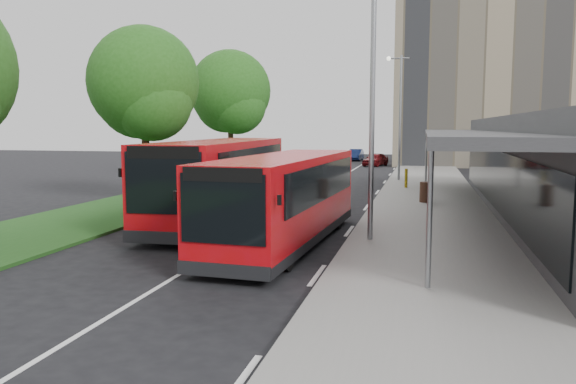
# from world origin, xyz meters

# --- Properties ---
(ground) EXTENTS (120.00, 120.00, 0.00)m
(ground) POSITION_xyz_m (0.00, 0.00, 0.00)
(ground) COLOR black
(ground) RESTS_ON ground
(pavement) EXTENTS (5.00, 80.00, 0.15)m
(pavement) POSITION_xyz_m (6.00, 20.00, 0.07)
(pavement) COLOR gray
(pavement) RESTS_ON ground
(grass_verge) EXTENTS (5.00, 80.00, 0.10)m
(grass_verge) POSITION_xyz_m (-7.00, 20.00, 0.05)
(grass_verge) COLOR #194415
(grass_verge) RESTS_ON ground
(lane_centre_line) EXTENTS (0.12, 70.00, 0.01)m
(lane_centre_line) POSITION_xyz_m (0.00, 15.00, 0.01)
(lane_centre_line) COLOR silver
(lane_centre_line) RESTS_ON ground
(kerb_dashes) EXTENTS (0.12, 56.00, 0.01)m
(kerb_dashes) POSITION_xyz_m (3.30, 19.00, 0.01)
(kerb_dashes) COLOR silver
(kerb_dashes) RESTS_ON ground
(office_block) EXTENTS (22.00, 12.00, 18.00)m
(office_block) POSITION_xyz_m (14.00, 42.00, 9.00)
(office_block) COLOR tan
(office_block) RESTS_ON ground
(station_building) EXTENTS (7.70, 26.00, 4.00)m
(station_building) POSITION_xyz_m (10.86, 8.00, 2.04)
(station_building) COLOR #2E2E31
(station_building) RESTS_ON ground
(tree_mid) EXTENTS (5.14, 5.14, 8.26)m
(tree_mid) POSITION_xyz_m (-7.01, 9.05, 5.33)
(tree_mid) COLOR #312113
(tree_mid) RESTS_ON ground
(tree_far) EXTENTS (5.43, 5.43, 8.73)m
(tree_far) POSITION_xyz_m (-7.01, 21.05, 5.64)
(tree_far) COLOR #312113
(tree_far) RESTS_ON ground
(lamp_post_near) EXTENTS (1.44, 0.28, 8.00)m
(lamp_post_near) POSITION_xyz_m (4.12, 2.00, 4.72)
(lamp_post_near) COLOR gray
(lamp_post_near) RESTS_ON pavement
(lamp_post_far) EXTENTS (1.44, 0.28, 8.00)m
(lamp_post_far) POSITION_xyz_m (4.12, 22.00, 4.72)
(lamp_post_far) COLOR gray
(lamp_post_far) RESTS_ON pavement
(bus_main) EXTENTS (3.01, 9.76, 2.73)m
(bus_main) POSITION_xyz_m (1.68, 1.34, 1.40)
(bus_main) COLOR #AA0912
(bus_main) RESTS_ON ground
(bus_second) EXTENTS (3.33, 11.01, 3.08)m
(bus_second) POSITION_xyz_m (-1.75, 4.91, 1.58)
(bus_second) COLOR #AA0912
(bus_second) RESTS_ON ground
(litter_bin) EXTENTS (0.64, 0.64, 0.93)m
(litter_bin) POSITION_xyz_m (5.86, 11.27, 0.61)
(litter_bin) COLOR #3A2318
(litter_bin) RESTS_ON pavement
(bollard) EXTENTS (0.22, 0.22, 1.08)m
(bollard) POSITION_xyz_m (4.81, 17.47, 0.69)
(bollard) COLOR yellow
(bollard) RESTS_ON pavement
(car_near) EXTENTS (2.46, 3.87, 1.23)m
(car_near) POSITION_xyz_m (1.42, 37.21, 0.61)
(car_near) COLOR maroon
(car_near) RESTS_ON ground
(car_far) EXTENTS (1.42, 3.74, 1.22)m
(car_far) POSITION_xyz_m (-1.39, 45.37, 0.61)
(car_far) COLOR navy
(car_far) RESTS_ON ground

